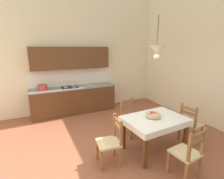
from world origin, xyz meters
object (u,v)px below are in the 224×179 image
Objects in this scene: dining_chair_kitchen_side at (130,117)px; dining_chair_window_side at (191,124)px; kitchen_cabinetry at (73,88)px; dining_chair_tv_side at (111,142)px; fruit_bowl at (153,115)px; dining_chair_camera_side at (187,153)px; pendant_lamp at (157,50)px; dining_table at (155,124)px.

dining_chair_kitchen_side and dining_chair_window_side have the same top height.
dining_chair_tv_side is (-0.01, -2.95, -0.41)m from kitchen_cabinetry.
dining_chair_tv_side is 3.10× the size of fruit_bowl.
dining_chair_tv_side is at bearing 138.64° from dining_chair_camera_side.
kitchen_cabinetry is 3.45× the size of pendant_lamp.
fruit_bowl is at bearing 173.34° from dining_chair_window_side.
dining_chair_tv_side and dining_chair_camera_side have the same top height.
dining_chair_tv_side is at bearing -179.59° from fruit_bowl.
pendant_lamp is (0.97, -2.93, 1.28)m from kitchen_cabinetry.
dining_table is at bearing -71.41° from kitchen_cabinetry.
dining_chair_camera_side and dining_chair_window_side have the same top height.
dining_chair_window_side is 1.16× the size of pendant_lamp.
dining_table is 0.87m from dining_chair_camera_side.
dining_table is at bearing -53.37° from fruit_bowl.
pendant_lamp reaches higher than dining_chair_tv_side.
dining_chair_camera_side is 1.27m from dining_chair_window_side.
dining_chair_window_side is 1.11m from fruit_bowl.
dining_table is 1.41× the size of dining_chair_camera_side.
kitchen_cabinetry is at bearing 89.73° from dining_chair_tv_side.
dining_chair_tv_side is 1.00× the size of dining_chair_window_side.
dining_chair_window_side is at bearing -6.89° from pendant_lamp.
dining_chair_window_side is (1.01, 0.78, 0.00)m from dining_chair_camera_side.
dining_chair_camera_side and dining_chair_kitchen_side have the same top height.
kitchen_cabinetry is 2.99× the size of dining_chair_camera_side.
dining_chair_tv_side is 1.00× the size of dining_chair_camera_side.
kitchen_cabinetry is 2.99× the size of dining_chair_window_side.
fruit_bowl is 0.37× the size of pendant_lamp.
dining_chair_kitchen_side is at bearing 138.88° from dining_chair_window_side.
dining_chair_window_side is at bearing -41.12° from dining_chair_kitchen_side.
dining_table is 1.63× the size of pendant_lamp.
fruit_bowl is (0.99, 0.01, 0.37)m from dining_chair_tv_side.
pendant_lamp is at bearing -71.73° from kitchen_cabinetry.
kitchen_cabinetry is 3.68m from dining_chair_window_side.
dining_chair_kitchen_side is at bearing 92.64° from fruit_bowl.
pendant_lamp reaches higher than dining_chair_camera_side.
pendant_lamp is (0.98, 0.01, 1.69)m from dining_chair_tv_side.
kitchen_cabinetry reaches higher than dining_table.
dining_chair_tv_side is 1.26m from dining_chair_kitchen_side.
dining_chair_window_side is at bearing 37.53° from dining_chair_camera_side.
dining_chair_window_side is 3.10× the size of fruit_bowl.
dining_chair_camera_side is at bearing -142.47° from dining_chair_window_side.
kitchen_cabinetry is 3.10m from fruit_bowl.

